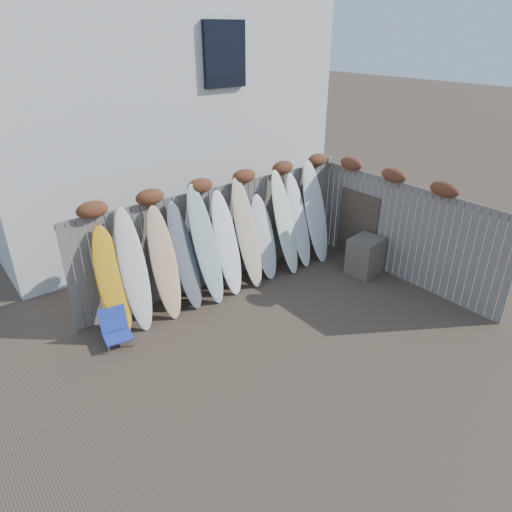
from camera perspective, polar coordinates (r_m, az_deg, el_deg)
ground at (r=7.98m, az=5.36°, el=-9.52°), size 80.00×80.00×0.00m
back_fence at (r=9.08m, az=-4.33°, el=3.81°), size 6.05×0.28×2.24m
right_fence at (r=9.62m, az=17.88°, el=3.65°), size 0.28×4.40×2.24m
house at (r=12.29m, az=-14.17°, el=18.90°), size 8.50×5.50×6.33m
beach_chair at (r=7.94m, az=-17.15°, el=-8.57°), size 0.50×0.52×0.58m
wooden_crate at (r=9.88m, az=13.47°, el=0.04°), size 0.75×0.66×0.79m
lattice_panel at (r=10.34m, az=12.58°, el=3.65°), size 0.06×1.02×1.54m
surfboard_0 at (r=7.91m, az=-17.51°, el=-3.14°), size 0.53×0.69×1.85m
surfboard_1 at (r=7.94m, az=-15.03°, el=-1.74°), size 0.52×0.78×2.08m
surfboard_2 at (r=8.15m, az=-11.41°, el=-0.92°), size 0.53×0.75×1.99m
surfboard_3 at (r=8.35m, az=-8.91°, el=-0.07°), size 0.53×0.74×1.97m
surfboard_4 at (r=8.45m, az=-6.32°, el=1.34°), size 0.57×0.82×2.21m
surfboard_5 at (r=8.75m, az=-3.69°, el=1.56°), size 0.50×0.72×1.99m
surfboard_6 at (r=8.97m, az=-1.12°, el=2.82°), size 0.52×0.77×2.15m
surfboard_7 at (r=9.32m, az=0.99°, el=2.34°), size 0.51×0.62×1.72m
surfboard_8 at (r=9.51m, az=3.62°, el=4.15°), size 0.52×0.78×2.13m
surfboard_9 at (r=9.83m, az=5.34°, el=4.40°), size 0.54×0.74×1.99m
surfboard_10 at (r=10.09m, az=7.44°, el=5.46°), size 0.57×0.78×2.18m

